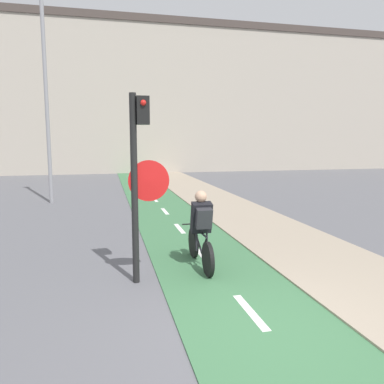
# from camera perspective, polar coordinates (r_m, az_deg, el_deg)

# --- Properties ---
(ground_plane) EXTENTS (120.00, 120.00, 0.00)m
(ground_plane) POSITION_cam_1_polar(r_m,az_deg,el_deg) (5.03, 11.13, -20.08)
(ground_plane) COLOR #5B5B60
(bike_lane) EXTENTS (2.11, 60.00, 0.02)m
(bike_lane) POSITION_cam_1_polar(r_m,az_deg,el_deg) (5.03, 11.10, -19.95)
(bike_lane) COLOR #3D7047
(bike_lane) RESTS_ON ground_plane
(building_row_background) EXTENTS (60.00, 5.20, 10.91)m
(building_row_background) POSITION_cam_1_polar(r_m,az_deg,el_deg) (29.66, -9.65, 13.80)
(building_row_background) COLOR #B2A899
(building_row_background) RESTS_ON ground_plane
(traffic_light_pole) EXTENTS (0.67, 0.26, 3.08)m
(traffic_light_pole) POSITION_cam_1_polar(r_m,az_deg,el_deg) (6.07, -8.03, 3.70)
(traffic_light_pole) COLOR black
(traffic_light_pole) RESTS_ON ground_plane
(street_lamp_far) EXTENTS (0.36, 0.36, 8.05)m
(street_lamp_far) POSITION_cam_1_polar(r_m,az_deg,el_deg) (15.12, -21.49, 16.75)
(street_lamp_far) COLOR gray
(street_lamp_far) RESTS_ON ground_plane
(cyclist_near) EXTENTS (0.46, 1.71, 1.44)m
(cyclist_near) POSITION_cam_1_polar(r_m,az_deg,el_deg) (6.92, 1.39, -5.91)
(cyclist_near) COLOR black
(cyclist_near) RESTS_ON ground_plane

